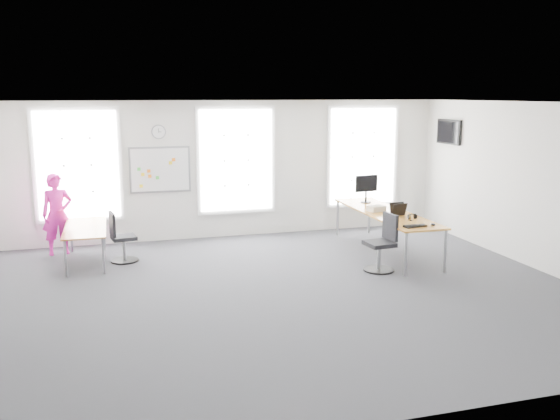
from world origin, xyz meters
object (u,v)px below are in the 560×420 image
object	(u,v)px
chair_left	(121,240)
desk_right	(386,214)
person	(57,214)
desk_left	(85,230)
chair_right	(382,246)
headphones	(412,217)
monitor	(366,186)
keyboard	(415,226)

from	to	relation	value
chair_left	desk_right	bearing A→B (deg)	-107.64
desk_right	person	distance (m)	6.51
desk_left	chair_right	world-z (taller)	chair_right
headphones	person	bearing A→B (deg)	164.26
chair_right	person	size ratio (longest dim) A/B	0.64
desk_left	monitor	world-z (taller)	monitor
chair_right	monitor	world-z (taller)	monitor
chair_right	monitor	bearing A→B (deg)	157.29
person	headphones	size ratio (longest dim) A/B	9.57
person	monitor	world-z (taller)	person
chair_right	headphones	distance (m)	1.00
headphones	keyboard	bearing A→B (deg)	-109.21
chair_left	keyboard	world-z (taller)	chair_left
desk_left	chair_right	xyz separation A→B (m)	(5.13, -2.02, -0.17)
chair_left	keyboard	size ratio (longest dim) A/B	2.23
headphones	chair_left	bearing A→B (deg)	169.11
person	headphones	bearing A→B (deg)	-31.65
person	chair_right	bearing A→B (deg)	-37.79
desk_right	headphones	size ratio (longest dim) A/B	19.89
person	desk_right	bearing A→B (deg)	-25.93
person	keyboard	xyz separation A→B (m)	(6.20, -3.00, 0.02)
desk_right	person	bearing A→B (deg)	165.59
headphones	desk_right	bearing A→B (deg)	107.28
desk_right	headphones	distance (m)	0.78
desk_right	keyboard	bearing A→B (deg)	-94.14
chair_left	person	bearing A→B (deg)	41.81
chair_left	headphones	distance (m)	5.52
desk_right	chair_right	bearing A→B (deg)	-118.01
chair_left	person	size ratio (longest dim) A/B	0.60
desk_left	headphones	xyz separation A→B (m)	(5.93, -1.59, 0.23)
chair_left	headphones	world-z (taller)	chair_left
desk_right	desk_left	size ratio (longest dim) A/B	1.79
keyboard	desk_right	bearing A→B (deg)	75.38
desk_left	desk_right	bearing A→B (deg)	-8.27
person	keyboard	world-z (taller)	person
person	desk_left	bearing A→B (deg)	-66.75
person	monitor	distance (m)	6.38
keyboard	headphones	xyz separation A→B (m)	(0.27, 0.62, 0.03)
keyboard	headphones	world-z (taller)	headphones
person	keyboard	size ratio (longest dim) A/B	3.72
desk_right	chair_left	size ratio (longest dim) A/B	3.47
chair_left	monitor	world-z (taller)	monitor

